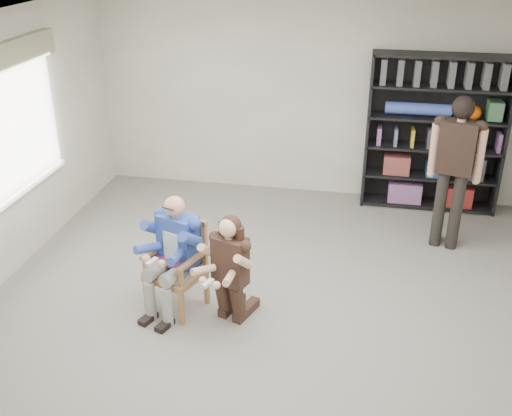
% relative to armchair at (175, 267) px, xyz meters
% --- Properties ---
extents(room_shell, '(6.00, 7.00, 2.80)m').
position_rel_armchair_xyz_m(room_shell, '(0.96, -0.27, 0.92)').
color(room_shell, beige).
rests_on(room_shell, ground).
extents(floor, '(6.00, 7.00, 0.01)m').
position_rel_armchair_xyz_m(floor, '(0.96, -0.27, -0.48)').
color(floor, slate).
rests_on(floor, ground).
extents(window_left, '(0.16, 2.00, 1.75)m').
position_rel_armchair_xyz_m(window_left, '(-1.99, 0.73, 1.15)').
color(window_left, silver).
rests_on(window_left, room_shell).
extents(armchair, '(0.71, 0.70, 0.96)m').
position_rel_armchair_xyz_m(armchair, '(0.00, 0.00, 0.00)').
color(armchair, olive).
rests_on(armchair, floor).
extents(seated_man, '(0.76, 0.89, 1.25)m').
position_rel_armchair_xyz_m(seated_man, '(0.00, 0.00, 0.14)').
color(seated_man, '#274F93').
rests_on(seated_man, floor).
extents(kneeling_woman, '(0.72, 0.89, 1.15)m').
position_rel_armchair_xyz_m(kneeling_woman, '(0.58, -0.12, 0.09)').
color(kneeling_woman, '#35251C').
rests_on(kneeling_woman, floor).
extents(bookshelf, '(1.80, 0.38, 2.10)m').
position_rel_armchair_xyz_m(bookshelf, '(2.66, 3.01, 0.57)').
color(bookshelf, black).
rests_on(bookshelf, floor).
extents(standing_man, '(0.63, 0.44, 1.87)m').
position_rel_armchair_xyz_m(standing_man, '(2.80, 1.87, 0.45)').
color(standing_man, black).
rests_on(standing_man, floor).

